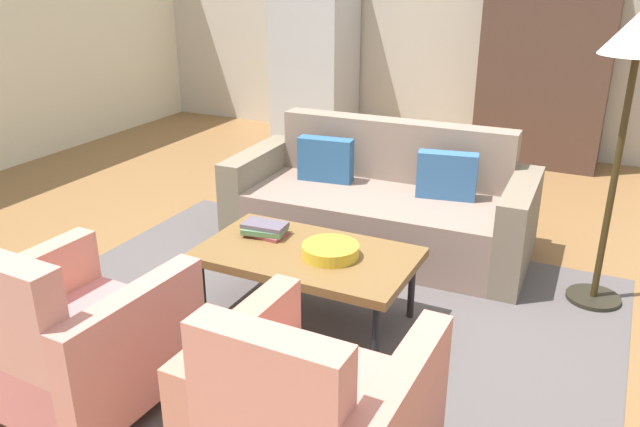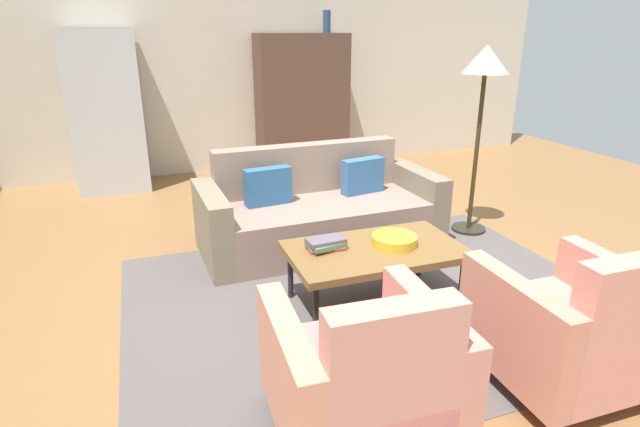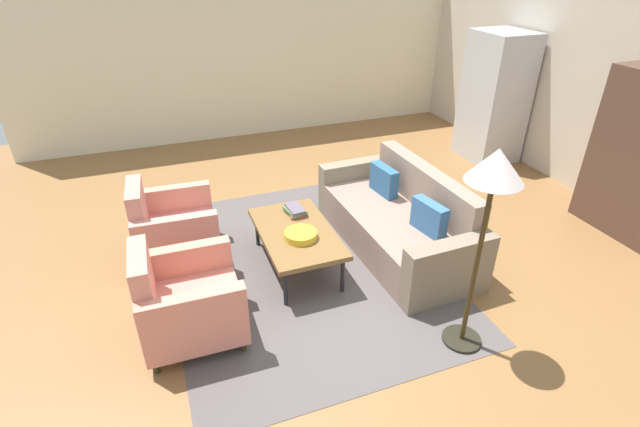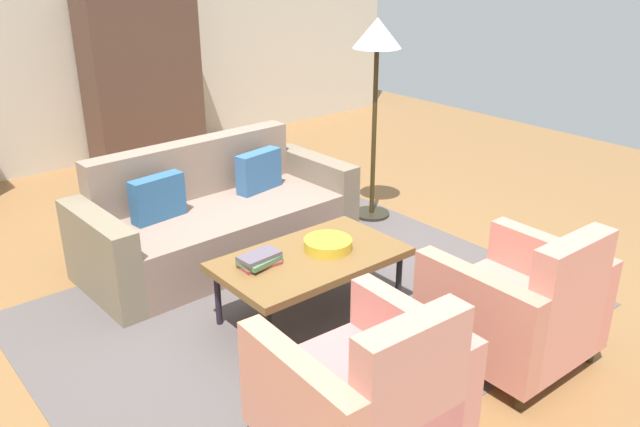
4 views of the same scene
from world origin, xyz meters
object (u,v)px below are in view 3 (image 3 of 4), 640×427
armchair_left (170,230)px  floor_lamp (492,186)px  book_stack (295,210)px  fruit_bowl (301,235)px  refrigerator (494,97)px  coffee_table (296,234)px  couch (401,222)px  armchair_right (183,302)px

armchair_left → floor_lamp: (2.08, 2.13, 1.10)m
book_stack → floor_lamp: size_ratio=0.16×
fruit_bowl → refrigerator: (-1.91, 3.65, 0.46)m
refrigerator → floor_lamp: 4.25m
coffee_table → armchair_left: size_ratio=1.36×
refrigerator → fruit_bowl: bearing=-62.4°
book_stack → refrigerator: size_ratio=0.15×
couch → fruit_bowl: bearing=95.1°
fruit_bowl → floor_lamp: (1.33, 0.96, 0.98)m
refrigerator → armchair_right: bearing=-63.8°
couch → armchair_left: size_ratio=2.42×
armchair_left → book_stack: 1.30m
floor_lamp → armchair_left: bearing=-134.3°
refrigerator → book_stack: bearing=-68.0°
couch → coffee_table: bearing=88.2°
couch → armchair_left: 2.43m
coffee_table → floor_lamp: bearing=33.2°
coffee_table → floor_lamp: (1.48, 0.96, 1.05)m
coffee_table → book_stack: book_stack is taller
book_stack → refrigerator: 3.87m
armchair_left → refrigerator: 4.99m
coffee_table → fruit_bowl: size_ratio=3.83×
coffee_table → fruit_bowl: fruit_bowl is taller
couch → armchair_right: armchair_right is taller
armchair_left → fruit_bowl: armchair_left is taller
couch → floor_lamp: floor_lamp is taller
book_stack → refrigerator: (-1.44, 3.56, 0.46)m
couch → book_stack: 1.15m
book_stack → floor_lamp: floor_lamp is taller
coffee_table → fruit_bowl: (0.14, 0.00, 0.07)m
fruit_bowl → refrigerator: bearing=117.6°
armchair_right → refrigerator: 5.40m
fruit_bowl → refrigerator: 4.15m
couch → floor_lamp: (1.48, -0.22, 1.16)m
coffee_table → floor_lamp: floor_lamp is taller
couch → fruit_bowl: 1.21m
armchair_right → armchair_left: bearing=-179.1°
armchair_right → floor_lamp: bearing=68.5°
armchair_right → book_stack: armchair_right is taller
armchair_left → fruit_bowl: bearing=59.9°
fruit_bowl → floor_lamp: floor_lamp is taller
armchair_right → fruit_bowl: 1.26m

